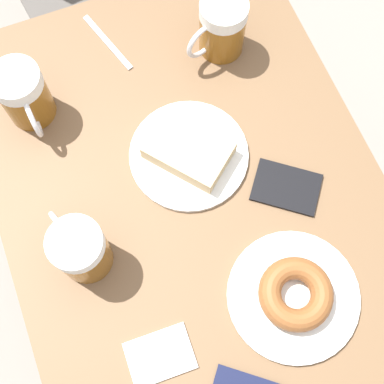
# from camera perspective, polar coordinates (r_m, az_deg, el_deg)

# --- Properties ---
(ground_plane) EXTENTS (8.00, 8.00, 0.00)m
(ground_plane) POSITION_cam_1_polar(r_m,az_deg,el_deg) (1.72, -0.00, -8.13)
(ground_plane) COLOR gray
(table) EXTENTS (0.73, 1.01, 0.72)m
(table) POSITION_cam_1_polar(r_m,az_deg,el_deg) (1.09, -0.00, -1.48)
(table) COLOR brown
(table) RESTS_ON ground_plane
(plate_with_cake) EXTENTS (0.23, 0.23, 0.05)m
(plate_with_cake) POSITION_cam_1_polar(r_m,az_deg,el_deg) (1.04, -0.34, 4.24)
(plate_with_cake) COLOR white
(plate_with_cake) RESTS_ON table
(plate_with_donut) EXTENTS (0.24, 0.24, 0.05)m
(plate_with_donut) POSITION_cam_1_polar(r_m,az_deg,el_deg) (0.98, 10.89, -10.72)
(plate_with_donut) COLOR white
(plate_with_donut) RESTS_ON table
(beer_mug_left) EXTENTS (0.10, 0.14, 0.13)m
(beer_mug_left) POSITION_cam_1_polar(r_m,az_deg,el_deg) (0.95, -11.83, -6.01)
(beer_mug_left) COLOR #8C5619
(beer_mug_left) RESTS_ON table
(beer_mug_center) EXTENTS (0.14, 0.10, 0.13)m
(beer_mug_center) POSITION_cam_1_polar(r_m,az_deg,el_deg) (1.12, 3.15, 17.14)
(beer_mug_center) COLOR #8C5619
(beer_mug_center) RESTS_ON table
(beer_mug_right) EXTENTS (0.10, 0.14, 0.13)m
(beer_mug_right) POSITION_cam_1_polar(r_m,az_deg,el_deg) (1.09, -17.44, 9.79)
(beer_mug_right) COLOR #8C5619
(beer_mug_right) RESTS_ON table
(napkin_folded) EXTENTS (0.12, 0.09, 0.00)m
(napkin_folded) POSITION_cam_1_polar(r_m,az_deg,el_deg) (0.97, -3.43, -17.02)
(napkin_folded) COLOR white
(napkin_folded) RESTS_ON table
(fork) EXTENTS (0.06, 0.16, 0.00)m
(fork) POSITION_cam_1_polar(r_m,az_deg,el_deg) (1.19, -9.00, 15.51)
(fork) COLOR silver
(fork) RESTS_ON table
(passport_far_edge) EXTENTS (0.15, 0.15, 0.01)m
(passport_far_edge) POSITION_cam_1_polar(r_m,az_deg,el_deg) (1.04, 10.03, 0.51)
(passport_far_edge) COLOR black
(passport_far_edge) RESTS_ON table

